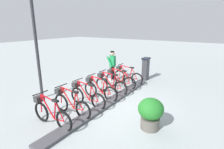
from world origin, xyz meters
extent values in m
plane|color=#9FA7A8|center=(0.00, 0.00, 0.00)|extent=(60.00, 60.00, 0.00)
cube|color=#47474C|center=(0.00, 0.00, 0.05)|extent=(0.44, 6.53, 0.10)
cube|color=#38383D|center=(0.05, -3.82, 0.60)|extent=(0.28, 0.44, 1.20)
cube|color=#194C8C|center=(0.20, -3.82, 0.95)|extent=(0.03, 0.30, 0.40)
cube|color=black|center=(0.05, -3.82, 1.24)|extent=(0.36, 0.52, 0.08)
torus|color=black|center=(0.03, -2.66, 0.33)|extent=(0.67, 0.07, 0.67)
torus|color=black|center=(1.07, -2.67, 0.33)|extent=(0.67, 0.07, 0.67)
cylinder|color=red|center=(0.73, -2.67, 0.61)|extent=(0.60, 0.05, 0.70)
cylinder|color=red|center=(0.39, -2.66, 0.58)|extent=(0.16, 0.05, 0.61)
cylinder|color=red|center=(0.67, -2.66, 0.92)|extent=(0.69, 0.05, 0.11)
cylinder|color=red|center=(0.24, -2.66, 0.31)|extent=(0.43, 0.03, 0.09)
cylinder|color=red|center=(0.18, -2.66, 0.61)|extent=(0.33, 0.03, 0.56)
cylinder|color=red|center=(1.04, -2.67, 0.64)|extent=(0.10, 0.04, 0.62)
cube|color=black|center=(0.33, -2.66, 0.91)|extent=(0.22, 0.10, 0.06)
cylinder|color=black|center=(1.01, -2.67, 1.00)|extent=(0.04, 0.54, 0.03)
cube|color=#2D2D2D|center=(1.12, -2.67, 0.78)|extent=(0.20, 0.28, 0.18)
torus|color=black|center=(0.03, -1.84, 0.33)|extent=(0.67, 0.07, 0.67)
torus|color=black|center=(1.07, -1.85, 0.33)|extent=(0.67, 0.07, 0.67)
cylinder|color=red|center=(0.73, -1.85, 0.61)|extent=(0.60, 0.05, 0.70)
cylinder|color=red|center=(0.39, -1.84, 0.58)|extent=(0.16, 0.05, 0.61)
cylinder|color=red|center=(0.67, -1.85, 0.92)|extent=(0.69, 0.05, 0.11)
cylinder|color=red|center=(0.24, -1.84, 0.31)|extent=(0.43, 0.03, 0.09)
cylinder|color=red|center=(0.18, -1.84, 0.61)|extent=(0.33, 0.03, 0.56)
cylinder|color=red|center=(1.04, -1.85, 0.64)|extent=(0.10, 0.04, 0.62)
cube|color=black|center=(0.33, -1.84, 0.91)|extent=(0.22, 0.10, 0.06)
cylinder|color=black|center=(1.01, -1.85, 1.00)|extent=(0.04, 0.54, 0.03)
cube|color=#2D2D2D|center=(1.12, -1.85, 0.78)|extent=(0.20, 0.28, 0.18)
torus|color=black|center=(0.03, -1.02, 0.33)|extent=(0.67, 0.07, 0.67)
torus|color=black|center=(1.07, -1.03, 0.33)|extent=(0.67, 0.07, 0.67)
cylinder|color=red|center=(0.73, -1.03, 0.61)|extent=(0.60, 0.05, 0.70)
cylinder|color=red|center=(0.39, -1.03, 0.58)|extent=(0.16, 0.05, 0.61)
cylinder|color=red|center=(0.67, -1.03, 0.92)|extent=(0.69, 0.05, 0.11)
cylinder|color=red|center=(0.24, -1.03, 0.31)|extent=(0.43, 0.03, 0.09)
cylinder|color=red|center=(0.18, -1.03, 0.61)|extent=(0.33, 0.03, 0.56)
cylinder|color=red|center=(1.04, -1.03, 0.64)|extent=(0.10, 0.04, 0.62)
cube|color=black|center=(0.33, -1.03, 0.91)|extent=(0.22, 0.10, 0.06)
cylinder|color=black|center=(1.01, -1.03, 1.00)|extent=(0.04, 0.54, 0.03)
cube|color=#2D2D2D|center=(1.12, -1.03, 0.78)|extent=(0.20, 0.28, 0.18)
torus|color=black|center=(0.03, -0.21, 0.33)|extent=(0.67, 0.07, 0.67)
torus|color=black|center=(1.07, -0.21, 0.33)|extent=(0.67, 0.07, 0.67)
cylinder|color=red|center=(0.73, -0.21, 0.61)|extent=(0.60, 0.05, 0.70)
cylinder|color=red|center=(0.39, -0.21, 0.58)|extent=(0.16, 0.05, 0.61)
cylinder|color=red|center=(0.67, -0.21, 0.92)|extent=(0.69, 0.05, 0.11)
cylinder|color=red|center=(0.24, -0.21, 0.31)|extent=(0.43, 0.03, 0.09)
cylinder|color=red|center=(0.18, -0.21, 0.61)|extent=(0.33, 0.03, 0.56)
cylinder|color=red|center=(1.04, -0.21, 0.64)|extent=(0.10, 0.04, 0.62)
cube|color=black|center=(0.33, -0.21, 0.91)|extent=(0.22, 0.10, 0.06)
cylinder|color=black|center=(1.01, -0.21, 1.00)|extent=(0.04, 0.54, 0.03)
cube|color=#2D2D2D|center=(1.12, -0.21, 0.78)|extent=(0.20, 0.28, 0.18)
torus|color=black|center=(0.03, 0.61, 0.33)|extent=(0.67, 0.07, 0.67)
torus|color=black|center=(1.07, 0.61, 0.33)|extent=(0.67, 0.07, 0.67)
cylinder|color=red|center=(0.73, 0.61, 0.61)|extent=(0.60, 0.05, 0.70)
cylinder|color=red|center=(0.39, 0.61, 0.58)|extent=(0.16, 0.05, 0.61)
cylinder|color=red|center=(0.67, 0.61, 0.92)|extent=(0.69, 0.05, 0.11)
cylinder|color=red|center=(0.24, 0.61, 0.31)|extent=(0.43, 0.03, 0.09)
cylinder|color=red|center=(0.18, 0.61, 0.61)|extent=(0.33, 0.03, 0.56)
cylinder|color=red|center=(1.04, 0.61, 0.64)|extent=(0.10, 0.04, 0.62)
cube|color=black|center=(0.33, 0.61, 0.91)|extent=(0.22, 0.10, 0.06)
cylinder|color=black|center=(1.01, 0.61, 1.00)|extent=(0.04, 0.54, 0.03)
cube|color=#2D2D2D|center=(1.12, 0.61, 0.78)|extent=(0.20, 0.28, 0.18)
torus|color=black|center=(0.03, 1.43, 0.33)|extent=(0.67, 0.07, 0.67)
torus|color=black|center=(1.07, 1.42, 0.33)|extent=(0.67, 0.07, 0.67)
cylinder|color=red|center=(0.73, 1.43, 0.61)|extent=(0.60, 0.05, 0.70)
cylinder|color=red|center=(0.39, 1.43, 0.58)|extent=(0.16, 0.05, 0.61)
cylinder|color=red|center=(0.67, 1.43, 0.92)|extent=(0.69, 0.05, 0.11)
cylinder|color=red|center=(0.24, 1.43, 0.31)|extent=(0.43, 0.03, 0.09)
cylinder|color=red|center=(0.18, 1.43, 0.61)|extent=(0.33, 0.03, 0.56)
cylinder|color=red|center=(1.04, 1.42, 0.64)|extent=(0.10, 0.04, 0.62)
cube|color=black|center=(0.33, 1.43, 0.91)|extent=(0.22, 0.10, 0.06)
cylinder|color=black|center=(1.01, 1.42, 1.00)|extent=(0.04, 0.54, 0.03)
cube|color=#2D2D2D|center=(1.12, 1.42, 0.78)|extent=(0.20, 0.28, 0.18)
torus|color=black|center=(0.03, 2.25, 0.33)|extent=(0.67, 0.07, 0.67)
torus|color=black|center=(1.07, 2.24, 0.33)|extent=(0.67, 0.07, 0.67)
cylinder|color=red|center=(0.73, 2.24, 0.61)|extent=(0.60, 0.05, 0.70)
cylinder|color=red|center=(0.39, 2.25, 0.58)|extent=(0.16, 0.05, 0.61)
cylinder|color=red|center=(0.67, 2.24, 0.92)|extent=(0.69, 0.05, 0.11)
cylinder|color=red|center=(0.24, 2.25, 0.31)|extent=(0.43, 0.03, 0.09)
cylinder|color=red|center=(0.18, 2.25, 0.61)|extent=(0.33, 0.03, 0.56)
cylinder|color=red|center=(1.04, 2.24, 0.64)|extent=(0.10, 0.04, 0.62)
cube|color=black|center=(0.33, 2.25, 0.91)|extent=(0.22, 0.10, 0.06)
cylinder|color=black|center=(1.01, 2.24, 1.00)|extent=(0.04, 0.54, 0.03)
cube|color=#2D2D2D|center=(1.12, 2.24, 0.78)|extent=(0.20, 0.28, 0.18)
cube|color=white|center=(1.59, -2.59, 0.05)|extent=(0.28, 0.18, 0.10)
cube|color=white|center=(1.53, -2.84, 0.05)|extent=(0.28, 0.18, 0.10)
cylinder|color=black|center=(1.53, -2.62, 0.43)|extent=(0.15, 0.15, 0.82)
cylinder|color=black|center=(1.59, -2.81, 0.43)|extent=(0.15, 0.15, 0.82)
cube|color=#1D934C|center=(1.56, -2.71, 1.10)|extent=(0.36, 0.46, 0.56)
cylinder|color=#1D934C|center=(1.58, -2.44, 1.13)|extent=(0.35, 0.19, 0.57)
cylinder|color=#1D934C|center=(1.73, -2.94, 1.13)|extent=(0.35, 0.19, 0.57)
sphere|color=tan|center=(1.56, -2.71, 1.53)|extent=(0.22, 0.22, 0.22)
cylinder|color=black|center=(1.58, -2.71, 1.63)|extent=(0.22, 0.22, 0.06)
cylinder|color=#2D2D33|center=(2.74, 1.05, 2.04)|extent=(0.12, 0.12, 4.07)
cylinder|color=#59544C|center=(-2.01, 0.71, 0.17)|extent=(0.56, 0.56, 0.35)
ellipsoid|color=#227225|center=(-2.01, 0.71, 0.65)|extent=(0.76, 0.76, 0.64)
camera|label=1|loc=(-3.62, 5.26, 3.03)|focal=28.04mm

